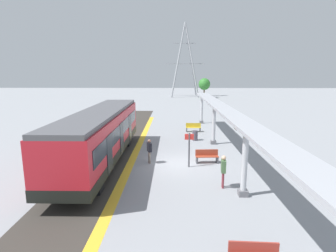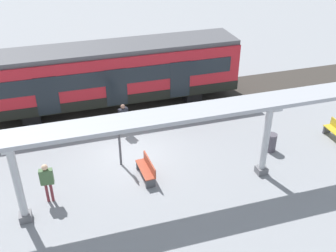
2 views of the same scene
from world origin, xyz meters
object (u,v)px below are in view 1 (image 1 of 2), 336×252
at_px(canopy_pillar_fourth, 202,109).
at_px(platform_info_sign, 189,147).
at_px(canopy_pillar_third, 214,124).
at_px(bench_far_end, 207,156).
at_px(trash_bin, 195,135).
at_px(canopy_pillar_second, 245,162).
at_px(passenger_by_the_benches, 223,168).
at_px(train_near_carriage, 102,136).
at_px(bench_near_end, 193,127).
at_px(passenger_waiting_near_edge, 149,148).

height_order(canopy_pillar_fourth, platform_info_sign, canopy_pillar_fourth).
bearing_deg(platform_info_sign, canopy_pillar_third, 67.05).
bearing_deg(canopy_pillar_third, platform_info_sign, -112.95).
bearing_deg(bench_far_end, canopy_pillar_fourth, 85.42).
bearing_deg(platform_info_sign, bench_far_end, 35.05).
xyz_separation_m(canopy_pillar_third, bench_far_end, (-1.13, -4.72, -1.27)).
xyz_separation_m(canopy_pillar_third, trash_bin, (-1.42, 1.23, -1.28)).
height_order(canopy_pillar_third, platform_info_sign, canopy_pillar_third).
xyz_separation_m(canopy_pillar_second, platform_info_sign, (-2.36, 3.99, -0.39)).
relative_size(trash_bin, platform_info_sign, 0.40).
height_order(canopy_pillar_second, platform_info_sign, canopy_pillar_second).
bearing_deg(passenger_by_the_benches, train_near_carriage, 152.19).
distance_m(bench_near_end, passenger_by_the_benches, 13.43).
bearing_deg(bench_far_end, passenger_waiting_near_edge, -177.04).
bearing_deg(trash_bin, canopy_pillar_fourth, 80.07).
bearing_deg(bench_far_end, canopy_pillar_second, -76.93).
relative_size(train_near_carriage, platform_info_sign, 6.26).
distance_m(bench_near_end, platform_info_sign, 10.43).
distance_m(canopy_pillar_fourth, trash_bin, 8.35).
height_order(bench_near_end, passenger_waiting_near_edge, passenger_waiting_near_edge).
height_order(canopy_pillar_fourth, trash_bin, canopy_pillar_fourth).
xyz_separation_m(canopy_pillar_third, passenger_waiting_near_edge, (-4.90, -4.91, -0.71)).
height_order(train_near_carriage, platform_info_sign, train_near_carriage).
distance_m(canopy_pillar_third, passenger_waiting_near_edge, 6.98).
relative_size(train_near_carriage, passenger_waiting_near_edge, 8.59).
bearing_deg(bench_near_end, passenger_by_the_benches, -87.88).
distance_m(trash_bin, platform_info_sign, 6.94).
distance_m(canopy_pillar_third, passenger_by_the_benches, 8.72).
bearing_deg(bench_far_end, platform_info_sign, -144.95).
height_order(canopy_pillar_fourth, bench_near_end, canopy_pillar_fourth).
height_order(bench_near_end, bench_far_end, same).
height_order(train_near_carriage, trash_bin, train_near_carriage).
bearing_deg(passenger_by_the_benches, trash_bin, 93.60).
relative_size(canopy_pillar_fourth, passenger_by_the_benches, 1.96).
bearing_deg(train_near_carriage, bench_far_end, 1.25).
bearing_deg(passenger_waiting_near_edge, bench_near_end, 69.54).
bearing_deg(train_near_carriage, canopy_pillar_fourth, 60.68).
relative_size(canopy_pillar_second, bench_far_end, 2.22).
bearing_deg(train_near_carriage, bench_near_end, 55.17).
relative_size(train_near_carriage, canopy_pillar_fourth, 4.08).
height_order(canopy_pillar_third, passenger_by_the_benches, canopy_pillar_third).
relative_size(trash_bin, passenger_by_the_benches, 0.51).
height_order(trash_bin, passenger_by_the_benches, passenger_by_the_benches).
bearing_deg(platform_info_sign, train_near_carriage, 172.73).
xyz_separation_m(trash_bin, platform_info_sign, (-0.94, -6.81, 0.89)).
relative_size(bench_far_end, trash_bin, 1.75).
bearing_deg(bench_far_end, canopy_pillar_third, 76.55).
height_order(platform_info_sign, passenger_by_the_benches, platform_info_sign).
height_order(canopy_pillar_second, passenger_waiting_near_edge, canopy_pillar_second).
distance_m(canopy_pillar_third, bench_near_end, 5.09).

